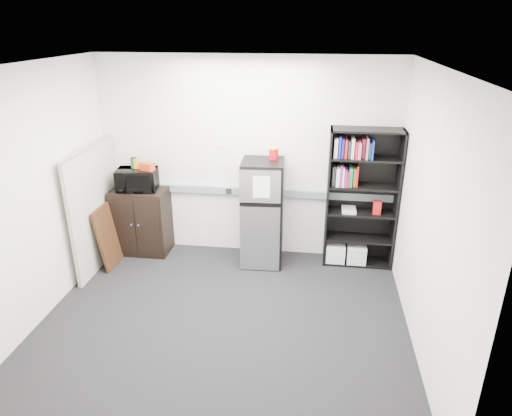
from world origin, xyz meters
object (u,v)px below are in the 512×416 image
Objects in this scene: cubicle_partition at (96,208)px; microwave at (137,180)px; cabinet at (142,221)px; bookshelf at (360,196)px; refrigerator at (262,213)px.

cubicle_partition is 0.65m from microwave.
cubicle_partition is 0.70m from cabinet.
cabinet is at bearing 81.61° from microwave.
bookshelf is 1.14× the size of cubicle_partition.
cubicle_partition reaches higher than refrigerator.
cubicle_partition is at bearing -145.39° from microwave.
cabinet is at bearing -178.74° from bookshelf.
bookshelf reaches higher than microwave.
cabinet is (-2.97, -0.07, -0.50)m from bookshelf.
bookshelf is 1.29m from refrigerator.
cubicle_partition is at bearing -135.90° from cabinet.
microwave is 0.37× the size of refrigerator.
refrigerator is (2.15, 0.34, -0.10)m from cubicle_partition.
cubicle_partition is (-3.41, -0.49, -0.16)m from bookshelf.
bookshelf is 3.51× the size of microwave.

